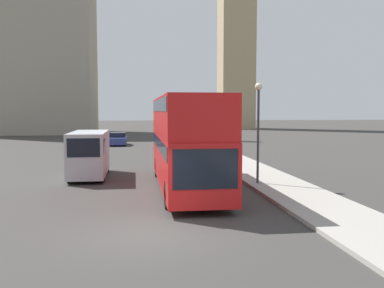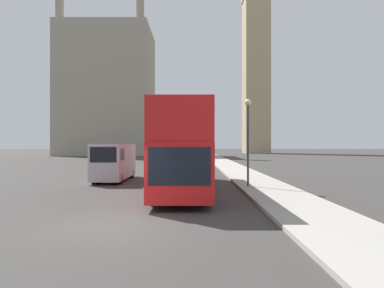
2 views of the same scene
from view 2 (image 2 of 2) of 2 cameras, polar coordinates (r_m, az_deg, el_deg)
ground_plane at (r=9.85m, az=-14.21°, el=-14.96°), size 300.00×300.00×0.00m
sidewalk_strip at (r=10.43m, az=24.48°, el=-13.68°), size 3.08×120.00×0.15m
clock_tower at (r=91.04m, az=12.08°, el=19.16°), size 7.27×7.44×63.27m
building_block_distant at (r=74.02m, az=-15.73°, el=9.45°), size 20.27×14.93×35.77m
red_double_decker_bus at (r=16.58m, az=-1.61°, el=-0.39°), size 2.62×11.48×4.36m
white_van at (r=21.52m, az=-14.60°, el=-3.15°), size 1.93×5.42×2.56m
street_lamp at (r=17.27m, az=10.60°, el=3.05°), size 0.36×0.36×4.95m
parked_sedan at (r=43.71m, az=-6.24°, el=-2.55°), size 1.86×4.24×1.37m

